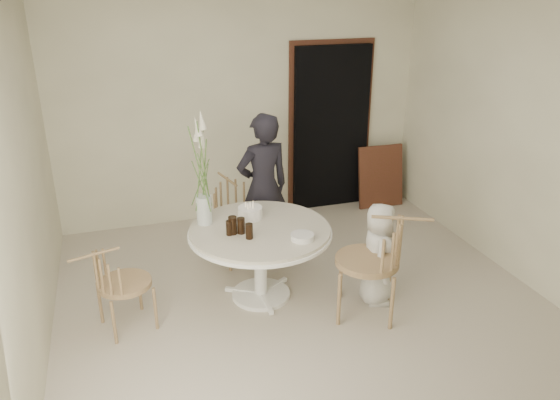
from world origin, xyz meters
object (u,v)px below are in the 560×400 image
object	(u,v)px
chair_far	(233,207)
boy	(378,254)
birthday_cake	(250,213)
flower_vase	(203,181)
girl	(263,188)
table	(260,239)
chair_right	(384,251)
chair_left	(111,279)

from	to	relation	value
chair_far	boy	bearing A→B (deg)	-63.51
boy	birthday_cake	world-z (taller)	boy
flower_vase	girl	bearing A→B (deg)	36.81
chair_far	girl	distance (m)	0.41
table	chair_right	xyz separation A→B (m)	(0.95, -0.61, 0.02)
girl	flower_vase	size ratio (longest dim) A/B	1.48
table	chair_far	xyz separation A→B (m)	(-0.05, 0.93, -0.05)
chair_left	boy	world-z (taller)	boy
chair_left	table	bearing A→B (deg)	-100.87
table	flower_vase	bearing A→B (deg)	151.26
girl	flower_vase	distance (m)	0.97
chair_far	chair_left	size ratio (longest dim) A/B	1.09
table	chair_right	size ratio (longest dim) A/B	1.35
boy	birthday_cake	distance (m)	1.26
chair_far	chair_right	distance (m)	1.84
chair_right	birthday_cake	bearing A→B (deg)	-105.36
table	chair_far	distance (m)	0.93
table	chair_left	size ratio (longest dim) A/B	1.67
chair_far	birthday_cake	bearing A→B (deg)	-100.84
chair_left	boy	size ratio (longest dim) A/B	0.80
chair_far	chair_right	xyz separation A→B (m)	(1.00, -1.54, 0.08)
chair_right	girl	bearing A→B (deg)	-128.19
chair_far	chair_left	xyz separation A→B (m)	(-1.30, -1.07, -0.05)
table	birthday_cake	bearing A→B (deg)	96.72
chair_far	chair_right	world-z (taller)	chair_right
chair_right	chair_left	xyz separation A→B (m)	(-2.30, 0.47, -0.12)
chair_far	chair_left	bearing A→B (deg)	-152.88
flower_vase	chair_far	bearing A→B (deg)	58.14
chair_right	birthday_cake	size ratio (longest dim) A/B	4.25
chair_far	flower_vase	distance (m)	0.99
flower_vase	boy	bearing A→B (deg)	-23.77
table	chair_right	distance (m)	1.13
girl	birthday_cake	xyz separation A→B (m)	(-0.29, -0.56, -0.02)
table	chair_left	distance (m)	1.36
table	girl	xyz separation A→B (m)	(0.26, 0.80, 0.19)
boy	chair_far	bearing A→B (deg)	60.81
table	flower_vase	world-z (taller)	flower_vase
birthday_cake	chair_far	bearing A→B (deg)	91.46
boy	birthday_cake	xyz separation A→B (m)	(-1.05, 0.64, 0.29)
chair_left	girl	distance (m)	1.89
table	boy	world-z (taller)	boy
chair_left	flower_vase	xyz separation A→B (m)	(0.89, 0.40, 0.63)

